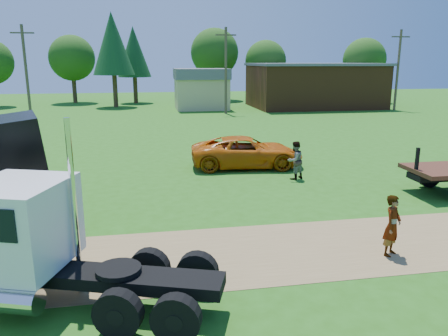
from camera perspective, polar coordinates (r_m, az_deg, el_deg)
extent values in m
plane|color=#255913|center=(13.23, 2.29, -11.09)|extent=(140.00, 140.00, 0.00)
cube|color=brown|center=(13.23, 2.30, -11.07)|extent=(120.00, 4.20, 0.01)
cube|color=black|center=(10.98, -19.18, -13.04)|extent=(6.98, 3.16, 0.28)
cylinder|color=black|center=(9.70, -13.65, -18.01)|extent=(1.09, 0.65, 1.04)
cylinder|color=black|center=(9.70, -13.65, -18.01)|extent=(0.46, 0.45, 0.36)
cylinder|color=black|center=(11.35, -9.73, -12.85)|extent=(1.09, 0.65, 1.04)
cylinder|color=black|center=(11.35, -9.73, -12.85)|extent=(0.46, 0.45, 0.36)
cylinder|color=black|center=(9.35, -6.27, -19.01)|extent=(1.09, 0.65, 1.04)
cylinder|color=black|center=(9.35, -6.27, -19.01)|extent=(0.46, 0.45, 0.36)
cylinder|color=black|center=(11.04, -3.51, -13.44)|extent=(1.09, 0.65, 1.04)
cylinder|color=black|center=(11.04, -3.51, -13.44)|extent=(0.46, 0.45, 0.36)
cube|color=silver|center=(11.11, -25.09, -6.66)|extent=(2.61, 2.79, 1.98)
cube|color=black|center=(11.89, -22.29, -2.93)|extent=(1.35, 0.50, 0.71)
cylinder|color=silver|center=(10.63, -26.14, -15.23)|extent=(1.43, 0.97, 0.57)
cylinder|color=silver|center=(10.91, -18.95, -5.14)|extent=(0.17, 0.17, 4.34)
cylinder|color=black|center=(10.43, -13.63, -12.79)|extent=(1.32, 1.32, 0.11)
cylinder|color=black|center=(15.32, -25.77, -6.49)|extent=(1.29, 0.72, 1.23)
cylinder|color=black|center=(15.32, -25.77, -6.49)|extent=(0.53, 0.52, 0.43)
cylinder|color=black|center=(17.56, -25.92, -4.01)|extent=(1.29, 0.72, 1.23)
cylinder|color=black|center=(17.56, -25.92, -4.01)|extent=(0.53, 0.52, 0.43)
imported|color=#BF5809|center=(23.43, 2.98, 2.11)|extent=(6.15, 3.26, 1.65)
cylinder|color=black|center=(21.78, 25.24, -0.98)|extent=(1.01, 0.31, 1.01)
cube|color=black|center=(19.91, 23.92, 1.01)|extent=(0.12, 0.12, 1.01)
imported|color=#999999|center=(13.70, 21.13, -7.03)|extent=(0.80, 0.75, 1.83)
imported|color=#999999|center=(21.23, 9.25, 1.00)|extent=(1.12, 1.04, 1.85)
cube|color=brown|center=(55.76, 11.69, 10.39)|extent=(15.00, 10.00, 5.00)
cube|color=#5A5A60|center=(55.68, 11.82, 13.11)|extent=(15.40, 10.40, 0.30)
cube|color=tan|center=(52.27, -2.96, 9.67)|extent=(6.00, 5.00, 3.60)
cube|color=#5A5A60|center=(52.15, -3.00, 12.19)|extent=(6.20, 5.40, 1.20)
cylinder|color=brown|center=(48.08, -24.42, 11.34)|extent=(0.28, 0.28, 9.00)
cube|color=brown|center=(48.14, -24.87, 15.73)|extent=(2.20, 0.14, 0.14)
cylinder|color=brown|center=(47.51, 0.24, 12.53)|extent=(0.28, 0.28, 9.00)
cube|color=brown|center=(47.57, 0.24, 16.99)|extent=(2.20, 0.14, 0.14)
cylinder|color=brown|center=(54.80, 21.74, 11.75)|extent=(0.28, 0.28, 9.00)
cube|color=brown|center=(54.86, 22.10, 15.60)|extent=(2.20, 0.14, 0.14)
cylinder|color=#352415|center=(63.62, -18.93, 9.51)|extent=(0.56, 0.56, 3.20)
sphere|color=#1A4511|center=(63.50, -19.25, 13.41)|extent=(6.03, 6.03, 6.03)
cylinder|color=#352415|center=(61.07, -11.49, 9.97)|extent=(0.56, 0.56, 3.52)
cone|color=#0F3418|center=(60.96, -11.72, 14.64)|extent=(4.43, 4.43, 6.54)
cylinder|color=#352415|center=(64.62, -1.22, 10.49)|extent=(0.56, 0.56, 3.62)
sphere|color=#1A4511|center=(64.52, -1.24, 14.85)|extent=(6.83, 6.83, 6.83)
cylinder|color=#352415|center=(62.68, 5.37, 10.04)|extent=(0.56, 0.56, 3.00)
sphere|color=#1A4511|center=(62.55, 5.45, 13.76)|extent=(5.66, 5.66, 5.66)
cylinder|color=#352415|center=(64.79, 17.58, 9.63)|extent=(0.56, 0.56, 3.09)
sphere|color=#1A4511|center=(64.67, 17.86, 13.33)|extent=(5.83, 5.83, 5.83)
cylinder|color=#352415|center=(56.09, -14.02, 9.75)|extent=(0.56, 0.56, 3.97)
cone|color=#0F3418|center=(56.01, -14.36, 15.48)|extent=(4.99, 4.99, 7.37)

